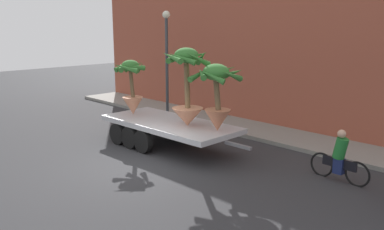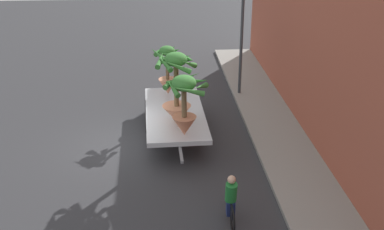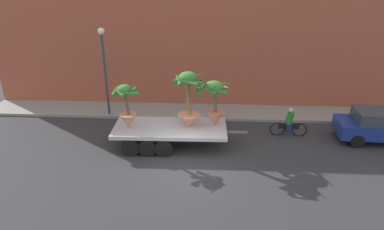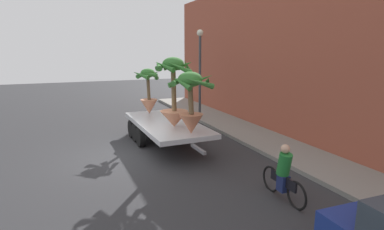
{
  "view_description": "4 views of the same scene",
  "coord_description": "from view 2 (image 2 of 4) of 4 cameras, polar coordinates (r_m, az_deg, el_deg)",
  "views": [
    {
      "loc": [
        10.06,
        -7.46,
        4.44
      ],
      "look_at": [
        0.36,
        1.96,
        1.43
      ],
      "focal_mm": 38.89,
      "sensor_mm": 36.0,
      "label": 1
    },
    {
      "loc": [
        16.21,
        1.43,
        8.53
      ],
      "look_at": [
        0.95,
        2.59,
        1.63
      ],
      "focal_mm": 44.48,
      "sensor_mm": 36.0,
      "label": 2
    },
    {
      "loc": [
        0.99,
        -12.65,
        7.94
      ],
      "look_at": [
        0.1,
        2.74,
        1.3
      ],
      "focal_mm": 32.64,
      "sensor_mm": 36.0,
      "label": 3
    },
    {
      "loc": [
        11.09,
        -1.78,
        3.9
      ],
      "look_at": [
        1.17,
        2.35,
        1.65
      ],
      "focal_mm": 29.15,
      "sensor_mm": 36.0,
      "label": 4
    }
  ],
  "objects": [
    {
      "name": "potted_palm_middle",
      "position": [
        16.37,
        -0.88,
        1.51
      ],
      "size": [
        1.73,
        1.65,
        2.19
      ],
      "color": "#C17251",
      "rests_on": "flatbed_trailer"
    },
    {
      "name": "ground_plane",
      "position": [
        18.38,
        -8.34,
        -3.68
      ],
      "size": [
        60.0,
        60.0,
        0.0
      ],
      "primitive_type": "plane",
      "color": "#2D2D30"
    },
    {
      "name": "potted_palm_front",
      "position": [
        17.41,
        -1.89,
        3.12
      ],
      "size": [
        1.45,
        1.56,
        2.66
      ],
      "color": "tan",
      "rests_on": "flatbed_trailer"
    },
    {
      "name": "potted_palm_rear",
      "position": [
        20.12,
        -2.98,
        5.41
      ],
      "size": [
        1.31,
        1.36,
        2.09
      ],
      "color": "tan",
      "rests_on": "flatbed_trailer"
    },
    {
      "name": "street_lamp",
      "position": [
        21.98,
        6.0,
        10.18
      ],
      "size": [
        0.36,
        0.36,
        4.83
      ],
      "color": "#383D42",
      "rests_on": "sidewalk"
    },
    {
      "name": "flatbed_trailer",
      "position": [
        19.04,
        -2.12,
        0.13
      ],
      "size": [
        6.28,
        2.41,
        0.98
      ],
      "color": "#B7BABF",
      "rests_on": "ground"
    },
    {
      "name": "cyclist",
      "position": [
        13.91,
        4.67,
        -10.25
      ],
      "size": [
        1.84,
        0.35,
        1.54
      ],
      "color": "black",
      "rests_on": "ground"
    },
    {
      "name": "building_facade",
      "position": [
        18.1,
        16.58,
        7.56
      ],
      "size": [
        24.0,
        1.2,
        7.27
      ],
      "primitive_type": "cube",
      "color": "#9E4C38",
      "rests_on": "ground"
    },
    {
      "name": "sidewalk",
      "position": [
        18.87,
        10.46,
        -2.79
      ],
      "size": [
        24.0,
        2.2,
        0.15
      ],
      "primitive_type": "cube",
      "color": "gray",
      "rests_on": "ground"
    }
  ]
}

